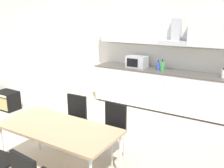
# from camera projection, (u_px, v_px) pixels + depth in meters

# --- Properties ---
(ground_plane) EXTENTS (8.52, 8.10, 0.02)m
(ground_plane) POSITION_uv_depth(u_px,v_px,m) (79.00, 144.00, 4.39)
(ground_plane) COLOR beige
(wall_back) EXTENTS (6.81, 0.10, 2.74)m
(wall_back) POSITION_uv_depth(u_px,v_px,m) (145.00, 48.00, 6.28)
(wall_back) COLOR silver
(wall_back) RESTS_ON ground_plane
(kitchen_counter) EXTENTS (3.76, 0.68, 0.94)m
(kitchen_counter) POSITION_uv_depth(u_px,v_px,m) (169.00, 91.00, 5.81)
(kitchen_counter) COLOR #333333
(kitchen_counter) RESTS_ON ground_plane
(backsplash_tile) EXTENTS (3.74, 0.02, 0.52)m
(backsplash_tile) POSITION_uv_depth(u_px,v_px,m) (175.00, 58.00, 5.88)
(backsplash_tile) COLOR silver
(backsplash_tile) RESTS_ON kitchen_counter
(upper_wall_cabinets) EXTENTS (3.74, 0.40, 0.59)m
(upper_wall_cabinets) POSITION_uv_depth(u_px,v_px,m) (175.00, 32.00, 5.58)
(upper_wall_cabinets) COLOR silver
(microwave) EXTENTS (0.48, 0.35, 0.28)m
(microwave) POSITION_uv_depth(u_px,v_px,m) (137.00, 62.00, 6.07)
(microwave) COLOR #ADADB2
(microwave) RESTS_ON kitchen_counter
(bottle_green) EXTENTS (0.07, 0.07, 0.26)m
(bottle_green) POSITION_uv_depth(u_px,v_px,m) (162.00, 66.00, 5.70)
(bottle_green) COLOR green
(bottle_green) RESTS_ON kitchen_counter
(bottle_blue) EXTENTS (0.07, 0.07, 0.23)m
(bottle_blue) POSITION_uv_depth(u_px,v_px,m) (158.00, 66.00, 5.81)
(bottle_blue) COLOR blue
(bottle_blue) RESTS_ON kitchen_counter
(bottle_white) EXTENTS (0.08, 0.08, 0.21)m
(bottle_white) POSITION_uv_depth(u_px,v_px,m) (223.00, 74.00, 5.08)
(bottle_white) COLOR white
(bottle_white) RESTS_ON kitchen_counter
(dining_table) EXTENTS (1.67, 0.79, 0.73)m
(dining_table) POSITION_uv_depth(u_px,v_px,m) (58.00, 130.00, 3.36)
(dining_table) COLOR tan
(dining_table) RESTS_ON ground_plane
(chair_far_right) EXTENTS (0.42, 0.42, 0.87)m
(chair_far_right) POSITION_uv_depth(u_px,v_px,m) (112.00, 125.00, 3.85)
(chair_far_right) COLOR black
(chair_far_right) RESTS_ON ground_plane
(chair_far_left) EXTENTS (0.41, 0.41, 0.87)m
(chair_far_left) POSITION_uv_depth(u_px,v_px,m) (74.00, 116.00, 4.23)
(chair_far_left) COLOR black
(chair_far_left) RESTS_ON ground_plane
(guitar_amp) EXTENTS (0.52, 0.37, 0.44)m
(guitar_amp) POSITION_uv_depth(u_px,v_px,m) (7.00, 100.00, 5.92)
(guitar_amp) COLOR black
(guitar_amp) RESTS_ON ground_plane
(pendant_lamp) EXTENTS (0.32, 0.32, 0.22)m
(pendant_lamp) POSITION_uv_depth(u_px,v_px,m) (53.00, 41.00, 3.04)
(pendant_lamp) COLOR silver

